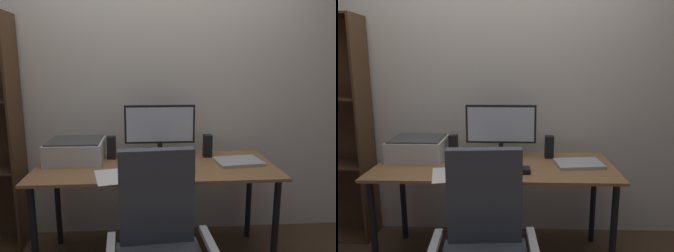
% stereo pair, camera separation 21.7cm
% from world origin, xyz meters
% --- Properties ---
extents(back_wall, '(6.40, 0.10, 2.60)m').
position_xyz_m(back_wall, '(0.00, 0.51, 1.30)').
color(back_wall, silver).
rests_on(back_wall, ground).
extents(desk, '(1.67, 0.67, 0.74)m').
position_xyz_m(desk, '(0.00, 0.00, 0.66)').
color(desk, olive).
rests_on(desk, ground).
extents(monitor, '(0.53, 0.20, 0.40)m').
position_xyz_m(monitor, '(0.04, 0.19, 0.97)').
color(monitor, black).
rests_on(monitor, desk).
extents(keyboard, '(0.29, 0.11, 0.02)m').
position_xyz_m(keyboard, '(0.02, -0.16, 0.75)').
color(keyboard, '#B7BABC').
rests_on(keyboard, desk).
extents(mouse, '(0.06, 0.10, 0.03)m').
position_xyz_m(mouse, '(0.22, -0.16, 0.76)').
color(mouse, black).
rests_on(mouse, desk).
extents(coffee_mug, '(0.10, 0.08, 0.11)m').
position_xyz_m(coffee_mug, '(0.08, 0.01, 0.79)').
color(coffee_mug, '#285193').
rests_on(coffee_mug, desk).
extents(laptop, '(0.34, 0.27, 0.02)m').
position_xyz_m(laptop, '(0.59, 0.01, 0.75)').
color(laptop, '#B7BABC').
rests_on(laptop, desk).
extents(speaker_left, '(0.06, 0.07, 0.17)m').
position_xyz_m(speaker_left, '(-0.33, 0.19, 0.82)').
color(speaker_left, black).
rests_on(speaker_left, desk).
extents(speaker_right, '(0.06, 0.07, 0.17)m').
position_xyz_m(speaker_right, '(0.40, 0.19, 0.82)').
color(speaker_right, black).
rests_on(speaker_right, desk).
extents(printer, '(0.40, 0.34, 0.16)m').
position_xyz_m(printer, '(-0.58, 0.14, 0.82)').
color(printer, silver).
rests_on(printer, desk).
extents(paper_sheet, '(0.27, 0.34, 0.00)m').
position_xyz_m(paper_sheet, '(-0.28, -0.21, 0.74)').
color(paper_sheet, white).
rests_on(paper_sheet, desk).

